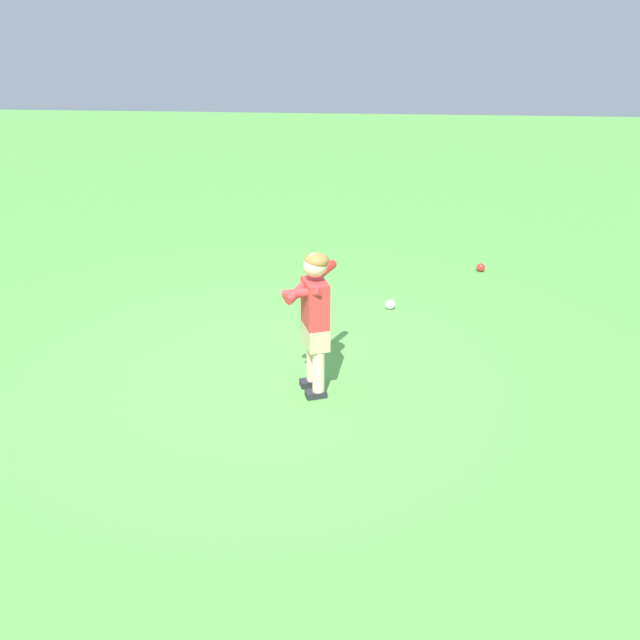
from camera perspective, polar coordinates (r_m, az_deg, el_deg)
The scene contains 4 objects.
ground_plane at distance 5.00m, azimuth -5.14°, elevation -4.94°, with size 40.00×40.00×0.00m, color #519942.
child_batter at distance 4.47m, azimuth -0.49°, elevation 0.86°, with size 0.36×0.59×1.08m.
play_ball_far_left at distance 6.19m, azimuth 6.37°, elevation 1.40°, with size 0.10×0.10×0.10m, color white.
play_ball_behind_batter at distance 7.43m, azimuth 14.35°, elevation 4.64°, with size 0.10×0.10×0.10m, color red.
Camera 1 is at (0.94, -4.28, 2.40)m, focal length 35.33 mm.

